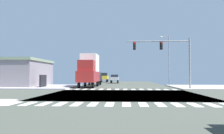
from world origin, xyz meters
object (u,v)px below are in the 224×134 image
sedan_crossing_1 (115,78)px  pickup_trailing_2 (104,77)px  traffic_signal_mast (165,51)px  street_lamp (168,56)px  suv_nearside_1 (95,77)px  box_truck_outer_1 (89,70)px  bank_building (3,73)px

sedan_crossing_1 → pickup_trailing_2: bearing=-67.5°
traffic_signal_mast → street_lamp: street_lamp is taller
suv_nearside_1 → box_truck_outer_1: size_ratio=0.64×
suv_nearside_1 → pickup_trailing_2: pickup_trailing_2 is taller
suv_nearside_1 → box_truck_outer_1: box_truck_outer_1 is taller
bank_building → sedan_crossing_1: bank_building is taller
street_lamp → box_truck_outer_1: bearing=-148.7°
traffic_signal_mast → box_truck_outer_1: size_ratio=1.10×
suv_nearside_1 → sedan_crossing_1: 10.83m
traffic_signal_mast → box_truck_outer_1: 11.27m
sedan_crossing_1 → traffic_signal_mast: bearing=108.3°
street_lamp → sedan_crossing_1: street_lamp is taller
pickup_trailing_2 → box_truck_outer_1: 24.71m
street_lamp → suv_nearside_1: (-12.86, -0.81, -3.78)m
street_lamp → suv_nearside_1: bearing=-176.4°
bank_building → box_truck_outer_1: bearing=-9.0°
street_lamp → sedan_crossing_1: 14.34m
street_lamp → sedan_crossing_1: (-9.86, 9.59, -4.05)m
suv_nearside_1 → sedan_crossing_1: (3.00, 10.40, -0.28)m
bank_building → street_lamp: bearing=11.7°
box_truck_outer_1 → bank_building: bearing=-9.0°
suv_nearside_1 → pickup_trailing_2: 17.66m
bank_building → suv_nearside_1: (14.13, 4.78, -0.73)m
pickup_trailing_2 → suv_nearside_1: bearing=90.0°
traffic_signal_mast → street_lamp: bearing=77.5°
street_lamp → pickup_trailing_2: size_ratio=1.71×
traffic_signal_mast → sedan_crossing_1: bearing=108.3°
pickup_trailing_2 → box_truck_outer_1: size_ratio=0.71×
pickup_trailing_2 → street_lamp: bearing=127.3°
bank_building → suv_nearside_1: 14.93m
traffic_signal_mast → pickup_trailing_2: (-10.18, 28.96, -3.49)m
street_lamp → sedan_crossing_1: bearing=135.8°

